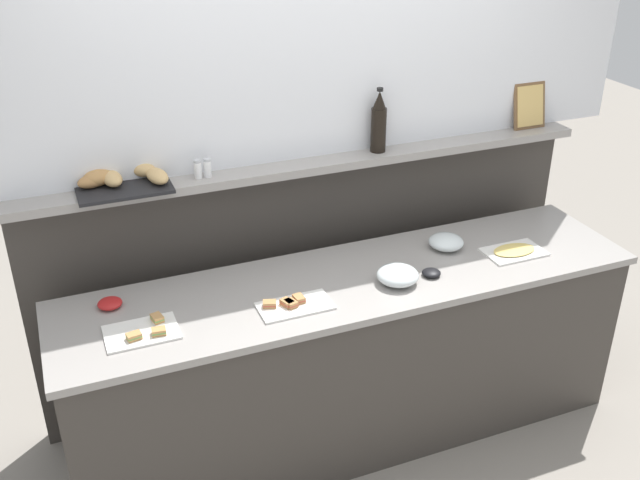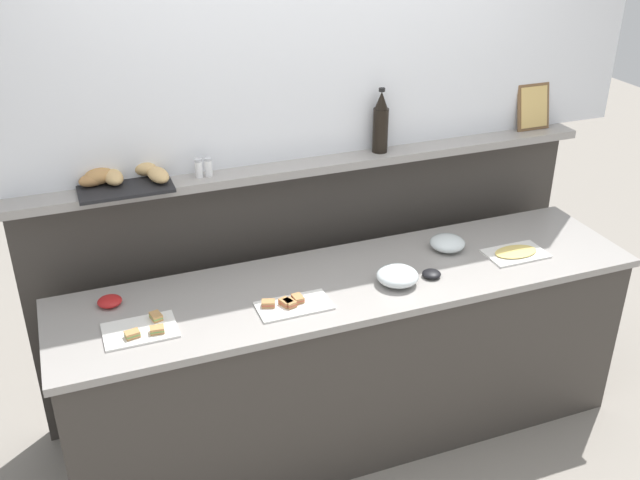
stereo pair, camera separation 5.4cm
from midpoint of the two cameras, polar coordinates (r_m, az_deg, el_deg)
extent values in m
plane|color=gray|center=(4.26, -0.52, -9.66)|extent=(12.00, 12.00, 0.00)
cube|color=#3D3833|center=(3.56, 2.88, -9.54)|extent=(2.65, 0.61, 0.86)
cube|color=gray|center=(3.31, 3.05, -3.32)|extent=(2.69, 0.65, 0.03)
cube|color=#3D3833|center=(3.83, -0.07, -2.84)|extent=(2.84, 0.08, 1.27)
cube|color=gray|center=(3.51, 0.22, 6.09)|extent=(2.84, 0.22, 0.04)
cube|color=white|center=(3.39, -0.21, 17.01)|extent=(3.44, 0.08, 1.29)
cube|color=white|center=(3.10, -1.56, -5.17)|extent=(0.32, 0.17, 0.01)
cube|color=#AD7A47|center=(3.09, -2.18, -5.04)|extent=(0.06, 0.07, 0.01)
cube|color=#B24738|center=(3.08, -2.19, -4.91)|extent=(0.06, 0.07, 0.01)
cube|color=#AD7A47|center=(3.08, -2.19, -4.78)|extent=(0.06, 0.07, 0.01)
cube|color=#AD7A47|center=(3.08, -1.89, -5.09)|extent=(0.05, 0.06, 0.01)
cube|color=#B24738|center=(3.08, -1.89, -4.96)|extent=(0.05, 0.06, 0.01)
cube|color=#AD7A47|center=(3.08, -1.89, -4.84)|extent=(0.05, 0.06, 0.01)
cube|color=#AD7A47|center=(3.11, -1.25, -4.73)|extent=(0.04, 0.06, 0.01)
cube|color=#B24738|center=(3.11, -1.25, -4.60)|extent=(0.04, 0.06, 0.01)
cube|color=#AD7A47|center=(3.11, -1.25, -4.48)|extent=(0.04, 0.06, 0.01)
cube|color=#AD7A47|center=(3.09, -3.56, -5.11)|extent=(0.07, 0.06, 0.01)
cube|color=#B24738|center=(3.08, -3.57, -4.99)|extent=(0.07, 0.06, 0.01)
cube|color=#AD7A47|center=(3.08, -3.57, -4.86)|extent=(0.07, 0.06, 0.01)
cube|color=white|center=(3.02, -13.41, -6.90)|extent=(0.29, 0.20, 0.01)
cube|color=#B7844C|center=(3.07, -12.21, -5.99)|extent=(0.05, 0.06, 0.01)
cube|color=#66994C|center=(3.06, -12.22, -5.87)|extent=(0.05, 0.06, 0.01)
cube|color=#B7844C|center=(3.06, -12.24, -5.74)|extent=(0.05, 0.06, 0.01)
cube|color=#B7844C|center=(2.98, -13.96, -7.30)|extent=(0.06, 0.05, 0.01)
cube|color=#66994C|center=(2.97, -13.98, -7.17)|extent=(0.06, 0.05, 0.01)
cube|color=#B7844C|center=(2.97, -13.99, -7.04)|extent=(0.06, 0.05, 0.01)
cube|color=#B7844C|center=(2.98, -12.11, -7.01)|extent=(0.06, 0.05, 0.01)
cube|color=#66994C|center=(2.98, -12.13, -6.88)|extent=(0.06, 0.05, 0.01)
cube|color=#B7844C|center=(2.97, -12.14, -6.76)|extent=(0.06, 0.05, 0.01)
cube|color=white|center=(3.62, 15.46, -1.04)|extent=(0.29, 0.18, 0.01)
ellipsoid|color=#E5C666|center=(3.62, 15.48, -0.88)|extent=(0.22, 0.13, 0.01)
ellipsoid|color=silver|center=(3.27, 6.55, -2.80)|extent=(0.19, 0.19, 0.08)
ellipsoid|color=#E5CC66|center=(3.27, 6.54, -3.01)|extent=(0.15, 0.15, 0.05)
ellipsoid|color=silver|center=(3.59, 10.36, -0.23)|extent=(0.17, 0.17, 0.07)
ellipsoid|color=#599959|center=(3.59, 10.34, -0.40)|extent=(0.13, 0.13, 0.04)
ellipsoid|color=black|center=(3.35, 9.18, -2.63)|extent=(0.09, 0.09, 0.03)
ellipsoid|color=red|center=(3.22, -15.68, -4.64)|extent=(0.10, 0.10, 0.04)
cylinder|color=black|center=(3.57, 5.18, 8.54)|extent=(0.08, 0.08, 0.22)
cone|color=black|center=(3.52, 5.28, 10.85)|extent=(0.06, 0.06, 0.08)
cylinder|color=black|center=(3.51, 5.32, 11.63)|extent=(0.03, 0.03, 0.02)
cylinder|color=white|center=(3.31, -9.00, 5.47)|extent=(0.03, 0.03, 0.08)
cylinder|color=#B7BABF|center=(3.29, -9.06, 6.17)|extent=(0.03, 0.03, 0.01)
cylinder|color=white|center=(3.32, -8.26, 5.58)|extent=(0.03, 0.03, 0.08)
cylinder|color=#B7BABF|center=(3.30, -8.31, 6.28)|extent=(0.03, 0.03, 0.01)
cube|color=black|center=(3.27, -14.58, 4.10)|extent=(0.40, 0.26, 0.02)
ellipsoid|color=tan|center=(3.26, -12.09, 5.00)|extent=(0.11, 0.17, 0.06)
ellipsoid|color=#AD7A47|center=(3.29, -16.83, 4.58)|extent=(0.16, 0.12, 0.06)
ellipsoid|color=#B7844C|center=(3.30, -16.45, 4.83)|extent=(0.17, 0.15, 0.07)
ellipsoid|color=tan|center=(3.29, -15.45, 4.78)|extent=(0.10, 0.17, 0.06)
ellipsoid|color=tan|center=(3.35, -13.21, 5.57)|extent=(0.15, 0.17, 0.07)
cube|color=brown|center=(4.05, 16.72, 9.94)|extent=(0.19, 0.06, 0.24)
cube|color=#E0B766|center=(4.04, 16.79, 9.93)|extent=(0.16, 0.05, 0.21)
camera|label=1|loc=(0.03, -89.53, 0.24)|focal=40.89mm
camera|label=2|loc=(0.03, 90.47, -0.24)|focal=40.89mm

